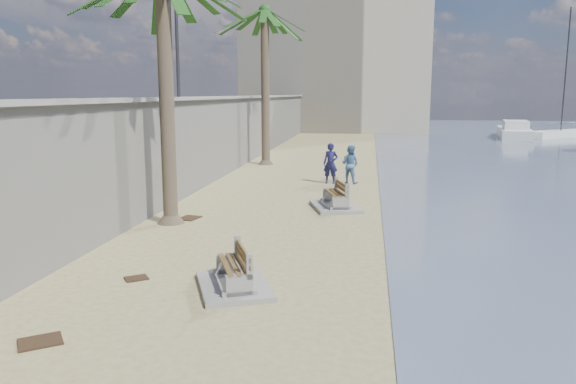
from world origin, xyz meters
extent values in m
plane|color=tan|center=(0.00, 0.00, 0.00)|extent=(140.00, 140.00, 0.00)
cube|color=gray|center=(-5.20, 20.00, 1.75)|extent=(0.45, 70.00, 3.50)
cube|color=gray|center=(-5.20, 20.00, 3.55)|extent=(0.80, 70.00, 0.12)
cube|color=#B7AA93|center=(-2.00, 52.00, 7.00)|extent=(18.00, 12.00, 14.00)
cube|color=gray|center=(-0.97, 2.91, 0.05)|extent=(1.91, 2.23, 0.10)
cube|color=gray|center=(0.51, 10.91, 0.06)|extent=(1.89, 2.33, 0.11)
cylinder|color=brown|center=(-4.11, 8.10, 3.51)|extent=(0.42, 0.42, 7.03)
cylinder|color=brown|center=(-3.88, 22.06, 3.95)|extent=(0.44, 0.44, 7.91)
cylinder|color=#2D2D33|center=(-5.10, 12.00, 6.11)|extent=(0.12, 0.12, 5.00)
imported|color=#16163D|center=(-0.02, 16.08, 0.97)|extent=(0.76, 0.56, 1.94)
imported|color=#4F75A4|center=(0.79, 16.26, 0.89)|extent=(1.06, 0.96, 1.78)
cube|color=silver|center=(17.90, 44.20, 0.25)|extent=(6.91, 5.97, 0.70)
cylinder|color=#2D2D33|center=(17.90, 44.20, 5.66)|extent=(0.12, 0.12, 10.33)
cube|color=#382616|center=(-3.31, 0.15, 0.01)|extent=(0.80, 0.77, 0.03)
cube|color=#382616|center=(-3.77, 8.75, 0.01)|extent=(0.67, 0.78, 0.03)
cube|color=#382616|center=(-3.07, 3.18, 0.01)|extent=(0.57, 0.55, 0.03)
camera|label=1|loc=(1.56, -7.21, 3.72)|focal=35.00mm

